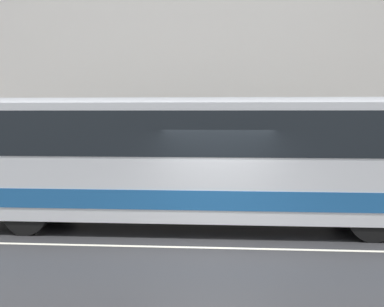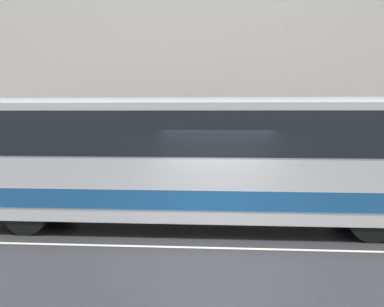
% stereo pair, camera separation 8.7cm
% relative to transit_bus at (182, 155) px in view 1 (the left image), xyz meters
% --- Properties ---
extents(ground_plane, '(60.00, 60.00, 0.00)m').
position_rel_transit_bus_xyz_m(ground_plane, '(0.94, -1.99, -1.82)').
color(ground_plane, '#2D2D30').
extents(sidewalk, '(60.00, 3.07, 0.12)m').
position_rel_transit_bus_xyz_m(sidewalk, '(0.94, 3.55, -1.76)').
color(sidewalk, '#A09E99').
rests_on(sidewalk, ground_plane).
extents(building_facade, '(60.00, 0.35, 10.19)m').
position_rel_transit_bus_xyz_m(building_facade, '(0.94, 5.22, 3.09)').
color(building_facade, silver).
rests_on(building_facade, ground_plane).
extents(lane_stripe, '(54.00, 0.14, 0.01)m').
position_rel_transit_bus_xyz_m(lane_stripe, '(0.94, -1.99, -1.82)').
color(lane_stripe, beige).
rests_on(lane_stripe, ground_plane).
extents(transit_bus, '(11.98, 2.57, 3.23)m').
position_rel_transit_bus_xyz_m(transit_bus, '(0.00, 0.00, 0.00)').
color(transit_bus, silver).
rests_on(transit_bus, ground_plane).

